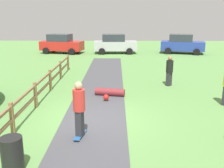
{
  "coord_description": "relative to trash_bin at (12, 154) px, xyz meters",
  "views": [
    {
      "loc": [
        0.82,
        -9.24,
        3.87
      ],
      "look_at": [
        0.64,
        1.46,
        1.0
      ],
      "focal_mm": 42.05,
      "sensor_mm": 36.0,
      "label": 1
    }
  ],
  "objects": [
    {
      "name": "bystander_black",
      "position": [
        5.54,
        8.25,
        0.46
      ],
      "size": [
        0.54,
        0.54,
        1.65
      ],
      "color": "#2D2D33",
      "rests_on": "ground_plane"
    },
    {
      "name": "parked_car_silver",
      "position": [
        2.47,
        20.56,
        0.51
      ],
      "size": [
        4.25,
        2.11,
        1.92
      ],
      "color": "#B7B7BC",
      "rests_on": "ground_plane"
    },
    {
      "name": "parked_car_red",
      "position": [
        -2.93,
        20.58,
        0.51
      ],
      "size": [
        4.45,
        2.62,
        1.92
      ],
      "color": "red",
      "rests_on": "ground_plane"
    },
    {
      "name": "parked_car_blue",
      "position": [
        9.2,
        20.58,
        0.51
      ],
      "size": [
        4.49,
        2.76,
        1.92
      ],
      "color": "#283D99",
      "rests_on": "ground_plane"
    },
    {
      "name": "skater_fallen",
      "position": [
        2.3,
        6.23,
        -0.25
      ],
      "size": [
        1.48,
        1.27,
        0.36
      ],
      "color": "maroon",
      "rests_on": "asphalt_path"
    },
    {
      "name": "wooden_fence",
      "position": [
        -0.8,
        3.35,
        0.22
      ],
      "size": [
        0.12,
        18.12,
        1.1
      ],
      "color": "olive",
      "rests_on": "ground_plane"
    },
    {
      "name": "asphalt_path",
      "position": [
        1.8,
        3.35,
        -0.44
      ],
      "size": [
        2.4,
        28.0,
        0.02
      ],
      "primitive_type": "cube",
      "color": "#47474C",
      "rests_on": "ground_plane"
    },
    {
      "name": "skater_riding",
      "position": [
        1.46,
        1.85,
        0.6
      ],
      "size": [
        0.45,
        0.82,
        1.84
      ],
      "color": "#265999",
      "rests_on": "asphalt_path"
    },
    {
      "name": "ground_plane",
      "position": [
        1.8,
        3.35,
        -0.45
      ],
      "size": [
        60.0,
        60.0,
        0.0
      ],
      "primitive_type": "plane",
      "color": "#60934C"
    },
    {
      "name": "trash_bin",
      "position": [
        0.0,
        0.0,
        0.0
      ],
      "size": [
        0.56,
        0.56,
        0.9
      ],
      "primitive_type": "cylinder",
      "color": "black",
      "rests_on": "ground_plane"
    }
  ]
}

